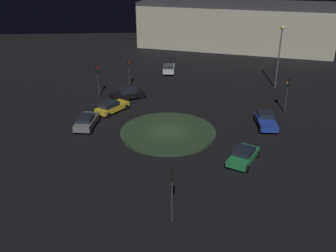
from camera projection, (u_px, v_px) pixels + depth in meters
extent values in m
plane|color=black|center=(168.00, 134.00, 39.58)|extent=(117.20, 117.20, 0.00)
cylinder|color=#263823|center=(168.00, 132.00, 39.51)|extent=(10.26, 10.26, 0.34)
cube|color=#1E38A5|center=(266.00, 122.00, 40.77)|extent=(2.36, 4.45, 0.56)
cube|color=black|center=(265.00, 114.00, 41.42)|extent=(1.85, 2.01, 0.52)
cylinder|color=black|center=(278.00, 131.00, 39.45)|extent=(0.30, 0.72, 0.70)
cylinder|color=black|center=(260.00, 130.00, 39.54)|extent=(0.30, 0.72, 0.70)
cylinder|color=black|center=(272.00, 119.00, 42.23)|extent=(0.30, 0.72, 0.70)
cylinder|color=black|center=(255.00, 119.00, 42.33)|extent=(0.30, 0.72, 0.70)
cube|color=#1E7238|center=(243.00, 157.00, 33.80)|extent=(3.84, 4.47, 0.56)
cube|color=black|center=(244.00, 151.00, 33.66)|extent=(2.40, 2.49, 0.47)
cylinder|color=black|center=(247.00, 169.00, 32.33)|extent=(0.54, 0.65, 0.64)
cylinder|color=black|center=(228.00, 164.00, 33.16)|extent=(0.54, 0.65, 0.64)
cylinder|color=black|center=(258.00, 155.00, 34.68)|extent=(0.54, 0.65, 0.64)
cylinder|color=black|center=(239.00, 150.00, 35.51)|extent=(0.54, 0.65, 0.64)
cube|color=silver|center=(169.00, 69.00, 60.17)|extent=(2.20, 4.50, 0.65)
cube|color=black|center=(169.00, 66.00, 59.51)|extent=(1.74, 2.15, 0.43)
cylinder|color=black|center=(164.00, 68.00, 61.75)|extent=(0.30, 0.72, 0.70)
cylinder|color=black|center=(174.00, 68.00, 61.68)|extent=(0.30, 0.72, 0.70)
cylinder|color=black|center=(163.00, 73.00, 58.92)|extent=(0.30, 0.72, 0.70)
cylinder|color=black|center=(174.00, 73.00, 58.85)|extent=(0.30, 0.72, 0.70)
cube|color=slate|center=(87.00, 122.00, 40.73)|extent=(2.42, 4.49, 0.69)
cube|color=black|center=(86.00, 118.00, 40.24)|extent=(1.90, 2.43, 0.44)
cylinder|color=black|center=(83.00, 119.00, 42.33)|extent=(0.32, 0.71, 0.68)
cylinder|color=black|center=(99.00, 119.00, 42.20)|extent=(0.32, 0.71, 0.68)
cylinder|color=black|center=(75.00, 130.00, 39.55)|extent=(0.32, 0.71, 0.68)
cylinder|color=black|center=(91.00, 131.00, 39.41)|extent=(0.32, 0.71, 0.68)
cube|color=gold|center=(112.00, 107.00, 44.81)|extent=(4.08, 4.43, 0.59)
cube|color=black|center=(109.00, 104.00, 44.18)|extent=(2.54, 2.62, 0.52)
cylinder|color=black|center=(116.00, 104.00, 46.53)|extent=(0.58, 0.64, 0.65)
cylinder|color=black|center=(126.00, 107.00, 45.62)|extent=(0.58, 0.64, 0.65)
cylinder|color=black|center=(98.00, 112.00, 44.24)|extent=(0.58, 0.64, 0.65)
cylinder|color=black|center=(109.00, 115.00, 43.32)|extent=(0.58, 0.64, 0.65)
cube|color=black|center=(128.00, 95.00, 48.86)|extent=(4.80, 3.63, 0.69)
cube|color=black|center=(127.00, 90.00, 48.58)|extent=(2.78, 2.48, 0.54)
cylinder|color=black|center=(136.00, 93.00, 50.46)|extent=(0.66, 0.48, 0.63)
cylinder|color=black|center=(142.00, 97.00, 49.01)|extent=(0.66, 0.48, 0.63)
cylinder|color=black|center=(114.00, 97.00, 49.00)|extent=(0.66, 0.48, 0.63)
cylinder|color=black|center=(119.00, 101.00, 47.55)|extent=(0.66, 0.48, 0.63)
cylinder|color=#2D2D2D|center=(286.00, 100.00, 44.27)|extent=(0.12, 0.12, 3.36)
cube|color=black|center=(288.00, 83.00, 43.38)|extent=(0.31, 0.36, 0.90)
sphere|color=#3F0C0C|center=(288.00, 80.00, 43.22)|extent=(0.20, 0.20, 0.20)
sphere|color=yellow|center=(287.00, 83.00, 43.33)|extent=(0.20, 0.20, 0.20)
sphere|color=#0F3819|center=(287.00, 85.00, 43.44)|extent=(0.20, 0.20, 0.20)
cylinder|color=#2D2D2D|center=(129.00, 77.00, 52.82)|extent=(0.12, 0.12, 3.17)
cube|color=black|center=(129.00, 63.00, 51.97)|extent=(0.35, 0.30, 0.90)
sphere|color=red|center=(129.00, 62.00, 51.74)|extent=(0.20, 0.20, 0.20)
sphere|color=#4C380F|center=(129.00, 64.00, 51.85)|extent=(0.20, 0.20, 0.20)
sphere|color=#0F3819|center=(129.00, 65.00, 51.96)|extent=(0.20, 0.20, 0.20)
cylinder|color=#2D2D2D|center=(172.00, 202.00, 25.76)|extent=(0.12, 0.12, 3.37)
cube|color=black|center=(172.00, 176.00, 24.87)|extent=(0.31, 0.23, 0.90)
sphere|color=#3F0C0C|center=(172.00, 171.00, 24.89)|extent=(0.20, 0.20, 0.20)
sphere|color=#4C380F|center=(172.00, 174.00, 25.01)|extent=(0.20, 0.20, 0.20)
sphere|color=#1EE53F|center=(172.00, 178.00, 25.12)|extent=(0.20, 0.20, 0.20)
cylinder|color=#2D2D2D|center=(98.00, 85.00, 49.36)|extent=(0.12, 0.12, 3.41)
cube|color=black|center=(97.00, 69.00, 48.46)|extent=(0.37, 0.35, 0.90)
sphere|color=red|center=(97.00, 67.00, 48.25)|extent=(0.20, 0.20, 0.20)
sphere|color=#4C380F|center=(97.00, 69.00, 48.36)|extent=(0.20, 0.20, 0.20)
sphere|color=#0F3819|center=(98.00, 71.00, 48.47)|extent=(0.20, 0.20, 0.20)
cylinder|color=#4C4C51|center=(278.00, 59.00, 51.72)|extent=(0.18, 0.18, 8.41)
sphere|color=#F9D166|center=(282.00, 28.00, 49.90)|extent=(0.53, 0.53, 0.53)
cube|color=#ADA893|center=(234.00, 27.00, 75.84)|extent=(40.25, 25.47, 8.38)
cube|color=#333338|center=(236.00, 4.00, 73.95)|extent=(40.25, 25.47, 0.70)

